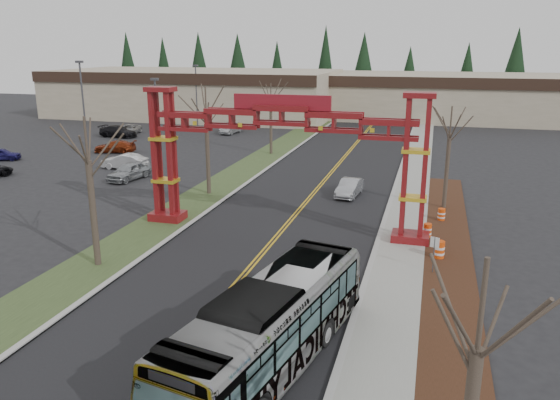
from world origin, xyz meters
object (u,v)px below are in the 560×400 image
(bare_tree_median_far, at_px, (271,103))
(barrel_south, at_px, (439,250))
(parked_car_mid_b, at_px, (1,154))
(bare_tree_median_mid, at_px, (206,116))
(parked_car_far_c, at_px, (118,131))
(light_pole_far, at_px, (196,91))
(parked_car_far_b, at_px, (129,129))
(bare_tree_right_near, at_px, (477,351))
(parked_car_mid_a, at_px, (115,147))
(silver_sedan, at_px, (350,188))
(street_sign, at_px, (434,248))
(gateway_arch, at_px, (282,138))
(retail_building_west, at_px, (196,93))
(transit_bus, at_px, (270,327))
(barrel_north, at_px, (441,215))
(retail_building_east, at_px, (443,96))
(parked_car_far_a, at_px, (231,128))
(bare_tree_median_near, at_px, (88,162))
(light_pole_near, at_px, (157,116))
(light_pole_mid, at_px, (83,97))
(parked_car_near_a, at_px, (129,171))
(bare_tree_right_far, at_px, (450,134))
(barrel_mid, at_px, (427,231))
(parked_car_near_b, at_px, (124,161))

(bare_tree_median_far, bearing_deg, barrel_south, -56.55)
(parked_car_mid_b, relative_size, bare_tree_median_mid, 0.45)
(parked_car_far_c, distance_m, light_pole_far, 14.69)
(parked_car_far_b, relative_size, bare_tree_right_near, 0.61)
(parked_car_mid_a, bearing_deg, silver_sedan, 55.91)
(street_sign, bearing_deg, silver_sedan, 114.71)
(parked_car_mid_a, distance_m, barrel_south, 41.51)
(gateway_arch, distance_m, parked_car_far_c, 43.03)
(bare_tree_median_mid, bearing_deg, parked_car_mid_a, 141.34)
(retail_building_west, xyz_separation_m, parked_car_mid_a, (5.08, -33.31, -3.10))
(parked_car_far_c, bearing_deg, gateway_arch, -129.10)
(transit_bus, xyz_separation_m, street_sign, (5.65, 10.38, -0.18))
(light_pole_far, distance_m, barrel_north, 51.92)
(parked_car_far_b, relative_size, barrel_south, 4.27)
(retail_building_east, distance_m, bare_tree_median_mid, 57.78)
(silver_sedan, relative_size, parked_car_far_a, 0.93)
(retail_building_east, bearing_deg, bare_tree_median_near, -104.40)
(parked_car_mid_b, xyz_separation_m, light_pole_near, (16.87, 2.23, 4.25))
(retail_building_east, height_order, bare_tree_right_near, bare_tree_right_near)
(silver_sedan, xyz_separation_m, light_pole_mid, (-34.08, 14.97, 4.97))
(light_pole_near, distance_m, barrel_north, 29.32)
(retail_building_east, xyz_separation_m, parked_car_far_b, (-40.25, -29.30, -2.87))
(bare_tree_median_far, height_order, street_sign, bare_tree_median_far)
(parked_car_mid_b, height_order, bare_tree_median_mid, bare_tree_median_mid)
(gateway_arch, relative_size, parked_car_near_a, 4.04)
(retail_building_west, height_order, parked_car_far_a, retail_building_west)
(retail_building_west, distance_m, bare_tree_right_far, 61.01)
(gateway_arch, height_order, bare_tree_right_far, gateway_arch)
(light_pole_far, bearing_deg, parked_car_far_b, -117.02)
(light_pole_near, bearing_deg, bare_tree_right_near, -54.25)
(parked_car_mid_b, xyz_separation_m, barrel_mid, (42.80, -12.57, -0.17))
(parked_car_far_c, xyz_separation_m, bare_tree_median_mid, (22.33, -22.95, 5.49))
(transit_bus, height_order, bare_tree_right_near, bare_tree_right_near)
(parked_car_mid_a, xyz_separation_m, parked_car_far_c, (-5.41, 9.42, 0.07))
(transit_bus, height_order, street_sign, transit_bus)
(light_pole_far, height_order, barrel_north, light_pole_far)
(bare_tree_right_near, distance_m, street_sign, 17.57)
(bare_tree_median_far, xyz_separation_m, bare_tree_right_near, (18.00, -45.97, 0.10))
(parked_car_far_b, distance_m, barrel_north, 48.82)
(parked_car_far_a, distance_m, bare_tree_median_mid, 31.68)
(parked_car_near_a, bearing_deg, parked_car_far_a, 100.70)
(retail_building_west, distance_m, parked_car_mid_b, 40.60)
(parked_car_near_b, bearing_deg, light_pole_near, 131.77)
(street_sign, bearing_deg, transit_bus, -118.56)
(retail_building_west, xyz_separation_m, barrel_south, (39.66, -56.27, -3.22))
(parked_car_near_a, distance_m, parked_car_mid_a, 13.72)
(parked_car_mid_b, relative_size, bare_tree_median_far, 0.49)
(parked_car_mid_b, xyz_separation_m, parked_car_far_a, (16.50, 23.23, 0.08))
(parked_car_near_b, relative_size, parked_car_mid_b, 1.18)
(retail_building_west, distance_m, parked_car_far_b, 21.53)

